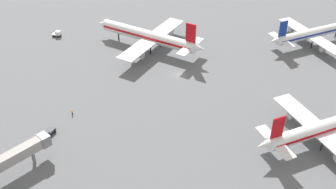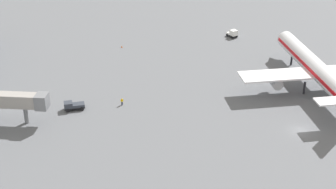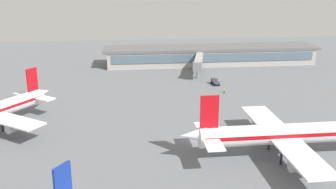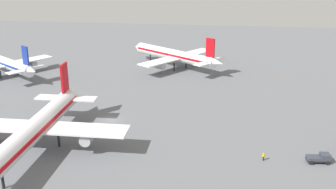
{
  "view_description": "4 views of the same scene",
  "coord_description": "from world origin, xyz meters",
  "views": [
    {
      "loc": [
        56.73,
        -103.35,
        74.39
      ],
      "look_at": [
        6.68,
        -18.6,
        5.39
      ],
      "focal_mm": 43.89,
      "sensor_mm": 36.0,
      "label": 1
    },
    {
      "loc": [
        82.4,
        -38.98,
        52.11
      ],
      "look_at": [
        -10.57,
        -25.67,
        4.79
      ],
      "focal_mm": 53.33,
      "sensor_mm": 36.0,
      "label": 2
    },
    {
      "loc": [
        14.67,
        82.94,
        37.46
      ],
      "look_at": [
        3.93,
        -17.13,
        5.93
      ],
      "focal_mm": 41.77,
      "sensor_mm": 36.0,
      "label": 3
    },
    {
      "loc": [
        -89.01,
        -26.21,
        38.25
      ],
      "look_at": [
        4.6,
        -13.41,
        5.54
      ],
      "focal_mm": 43.17,
      "sensor_mm": 36.0,
      "label": 4
    }
  ],
  "objects": [
    {
      "name": "ground",
      "position": [
        0.0,
        0.0,
        0.0
      ],
      "size": [
        288.0,
        288.0,
        0.0
      ],
      "primitive_type": "plane",
      "color": "slate"
    },
    {
      "name": "terminal_building",
      "position": [
        -20.88,
        -77.94,
        3.83
      ],
      "size": [
        90.39,
        15.27,
        7.51
      ],
      "color": "#9E9993",
      "rests_on": "ground"
    },
    {
      "name": "airplane_taxiing",
      "position": [
        -18.49,
        10.42,
        5.15
      ],
      "size": [
        46.45,
        37.12,
        14.16
      ],
      "rotation": [
        0.0,
        0.0,
        3.15
      ],
      "color": "white",
      "rests_on": "ground"
    },
    {
      "name": "pushback_tractor",
      "position": [
        -15.71,
        -45.91,
        0.97
      ],
      "size": [
        2.6,
        4.58,
        1.9
      ],
      "rotation": [
        0.0,
        0.0,
        4.82
      ],
      "color": "black",
      "rests_on": "ground"
    },
    {
      "name": "ground_crew_worker",
      "position": [
        -16.31,
        -35.21,
        0.85
      ],
      "size": [
        0.39,
        0.58,
        1.67
      ],
      "rotation": [
        0.0,
        0.0,
        3.17
      ],
      "color": "#1E2338",
      "rests_on": "ground"
    },
    {
      "name": "jet_bridge",
      "position": [
        -12.35,
        -60.11,
        5.14
      ],
      "size": [
        7.51,
        20.85,
        6.74
      ],
      "rotation": [
        0.0,
        0.0,
        1.34
      ],
      "color": "#9E9993",
      "rests_on": "ground"
    },
    {
      "name": "safety_cone_near_gate",
      "position": [
        -51.51,
        -33.18,
        0.3
      ],
      "size": [
        0.44,
        0.44,
        0.6
      ],
      "primitive_type": "cone",
      "color": "#EA590C",
      "rests_on": "ground"
    },
    {
      "name": "safety_cone_mid_apron",
      "position": [
        41.81,
        -44.88,
        0.3
      ],
      "size": [
        0.44,
        0.44,
        0.6
      ],
      "primitive_type": "cone",
      "color": "#EA590C",
      "rests_on": "ground"
    }
  ]
}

